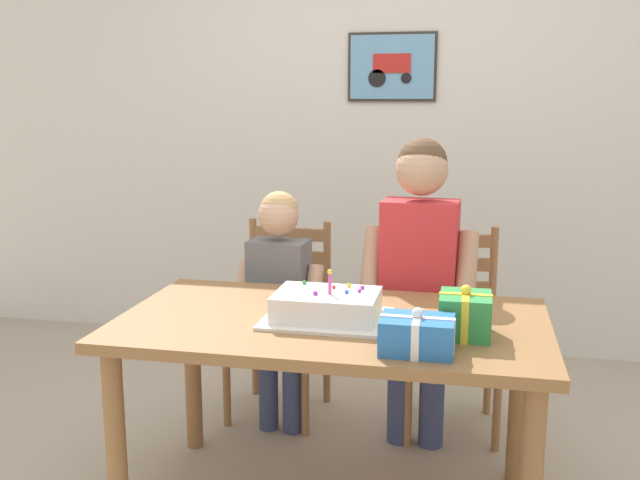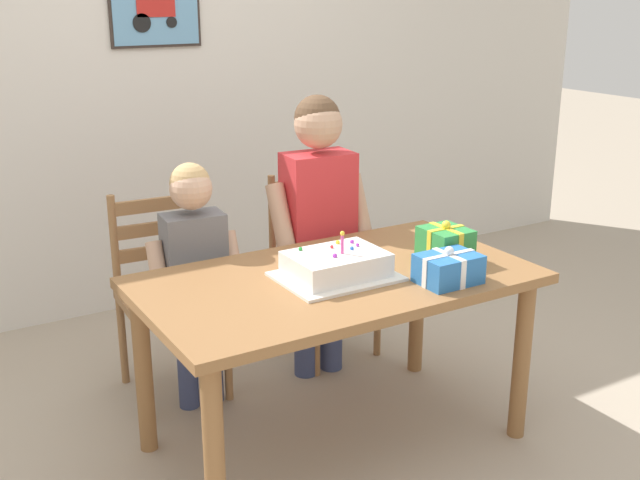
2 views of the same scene
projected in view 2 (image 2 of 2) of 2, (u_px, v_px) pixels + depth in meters
The scene contains 10 objects.
ground_plane at pixel (335, 441), 3.25m from camera, with size 20.00×20.00×0.00m, color tan.
back_wall at pixel (158, 80), 4.39m from camera, with size 6.40×0.11×2.60m.
dining_table at pixel (336, 299), 3.05m from camera, with size 1.52×0.85×0.73m.
birthday_cake at pixel (336, 266), 2.98m from camera, with size 0.44×0.34×0.19m.
gift_box_red_large at pixel (445, 245), 3.16m from camera, with size 0.17×0.19×0.18m.
gift_box_beside_cake at pixel (448, 269), 2.94m from camera, with size 0.23×0.17×0.15m.
chair_left at pixel (168, 294), 3.55m from camera, with size 0.44×0.44×0.92m.
chair_right at pixel (320, 263), 3.95m from camera, with size 0.45×0.45×0.92m.
child_older at pixel (318, 210), 3.59m from camera, with size 0.50×0.29×1.35m.
child_younger at pixel (195, 263), 3.34m from camera, with size 0.41×0.24×1.11m.
Camera 2 is at (-1.51, -2.40, 1.79)m, focal length 43.94 mm.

